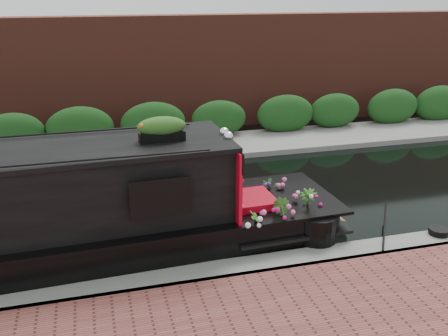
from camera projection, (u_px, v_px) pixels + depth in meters
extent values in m
plane|color=black|center=(186.00, 206.00, 11.84)|extent=(80.00, 80.00, 0.00)
cube|color=slate|center=(223.00, 281.00, 8.85)|extent=(40.00, 0.60, 0.50)
cube|color=gray|center=(160.00, 153.00, 15.65)|extent=(40.00, 2.40, 0.34)
cube|color=#184116|center=(156.00, 145.00, 16.47)|extent=(40.00, 1.10, 2.80)
cube|color=brown|center=(148.00, 128.00, 18.37)|extent=(40.00, 1.00, 8.00)
cube|color=#B8071A|center=(226.00, 175.00, 9.59)|extent=(0.13, 1.84, 1.42)
cube|color=black|center=(161.00, 198.00, 8.37)|extent=(0.94, 0.07, 0.58)
cube|color=#B8071A|center=(252.00, 208.00, 9.99)|extent=(0.87, 0.98, 0.52)
sphere|color=white|center=(228.00, 136.00, 9.18)|extent=(0.19, 0.19, 0.19)
sphere|color=white|center=(224.00, 132.00, 9.44)|extent=(0.19, 0.19, 0.19)
cube|color=black|center=(162.00, 136.00, 8.99)|extent=(0.83, 0.28, 0.17)
ellipsoid|color=#FE5F1C|center=(161.00, 125.00, 8.92)|extent=(0.91, 0.28, 0.25)
imported|color=#326521|center=(255.00, 225.00, 9.22)|extent=(0.33, 0.36, 0.57)
imported|color=#326521|center=(281.00, 217.00, 9.42)|extent=(0.44, 0.48, 0.70)
imported|color=#326521|center=(275.00, 193.00, 10.71)|extent=(0.61, 0.57, 0.54)
imported|color=#326521|center=(307.00, 206.00, 9.93)|extent=(0.53, 0.53, 0.67)
imported|color=#326521|center=(234.00, 191.00, 10.68)|extent=(0.26, 0.36, 0.65)
cylinder|color=brown|center=(337.00, 223.00, 10.66)|extent=(0.32, 0.44, 0.32)
cylinder|color=black|center=(439.00, 231.00, 9.97)|extent=(0.41, 0.41, 0.12)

